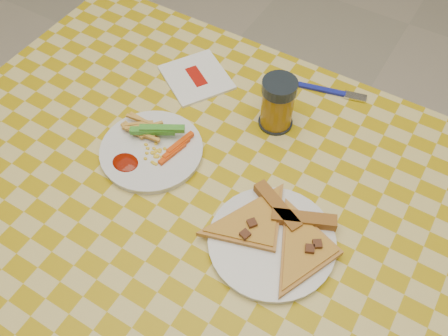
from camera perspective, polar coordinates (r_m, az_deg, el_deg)
The scene contains 9 objects.
ground at distance 1.64m, azimuth -0.13°, elevation -18.26°, with size 8.00×8.00×0.00m, color #B9AE94.
table at distance 1.01m, azimuth -0.21°, elevation -6.12°, with size 1.28×0.88×0.76m.
plate_left at distance 1.02m, azimuth -8.27°, elevation 1.90°, with size 0.21×0.21×0.01m, color silver.
plate_right at distance 0.90m, azimuth 5.47°, elevation -8.48°, with size 0.22×0.22×0.01m, color silver.
fries_veggies at distance 1.02m, azimuth -8.29°, elevation 3.21°, with size 0.16×0.15×0.04m.
pizza_slices at distance 0.90m, azimuth 6.24°, elevation -7.33°, with size 0.32×0.26×0.02m.
drink_glass at distance 1.03m, azimuth 6.15°, elevation 7.29°, with size 0.07×0.07×0.12m.
napkin at distance 1.17m, azimuth -3.17°, elevation 10.31°, with size 0.19×0.19×0.01m.
fork at distance 1.16m, azimuth 12.31°, elevation 8.53°, with size 0.15×0.05×0.01m.
Camera 1 is at (0.27, -0.44, 1.56)m, focal length 40.00 mm.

